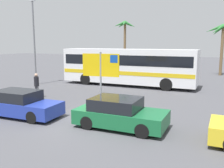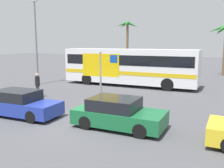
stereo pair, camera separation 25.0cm
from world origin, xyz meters
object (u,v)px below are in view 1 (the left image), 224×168
(bus_front_coach, at_px, (128,65))
(pedestrian_crossing_lot, at_px, (37,83))
(car_green, at_px, (120,113))
(car_blue, at_px, (20,104))
(ferry_sign, at_px, (101,67))

(bus_front_coach, height_order, pedestrian_crossing_lot, bus_front_coach)
(car_green, xyz_separation_m, pedestrian_crossing_lot, (-7.45, 3.33, 0.35))
(car_green, bearing_deg, bus_front_coach, 108.65)
(car_blue, relative_size, car_green, 1.05)
(ferry_sign, distance_m, pedestrian_crossing_lot, 5.32)
(bus_front_coach, height_order, ferry_sign, ferry_sign)
(bus_front_coach, xyz_separation_m, car_blue, (-1.73, -11.03, -1.15))
(bus_front_coach, bearing_deg, car_green, -71.45)
(car_green, bearing_deg, ferry_sign, 128.74)
(car_blue, distance_m, car_green, 5.29)
(bus_front_coach, distance_m, ferry_sign, 7.78)
(bus_front_coach, distance_m, car_green, 11.20)
(bus_front_coach, relative_size, car_blue, 2.77)
(pedestrian_crossing_lot, bearing_deg, ferry_sign, 99.88)
(bus_front_coach, relative_size, pedestrian_crossing_lot, 6.94)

